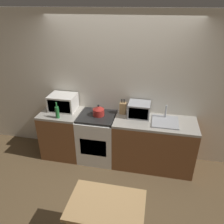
# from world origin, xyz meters

# --- Properties ---
(ground_plane) EXTENTS (16.00, 16.00, 0.00)m
(ground_plane) POSITION_xyz_m (0.00, 0.00, 0.00)
(ground_plane) COLOR brown
(wall_back) EXTENTS (10.00, 0.06, 2.60)m
(wall_back) POSITION_xyz_m (0.00, 1.19, 1.30)
(wall_back) COLOR silver
(wall_back) RESTS_ON ground_plane
(counter_left_run) EXTENTS (0.71, 0.62, 0.90)m
(counter_left_run) POSITION_xyz_m (-1.01, 0.85, 0.45)
(counter_left_run) COLOR brown
(counter_left_run) RESTS_ON ground_plane
(counter_right_run) EXTENTS (1.37, 0.62, 0.90)m
(counter_right_run) POSITION_xyz_m (0.68, 0.85, 0.45)
(counter_right_run) COLOR brown
(counter_right_run) RESTS_ON ground_plane
(stove_range) EXTENTS (0.65, 0.62, 0.90)m
(stove_range) POSITION_xyz_m (-0.33, 0.84, 0.45)
(stove_range) COLOR silver
(stove_range) RESTS_ON ground_plane
(kettle) EXTENTS (0.20, 0.20, 0.20)m
(kettle) POSITION_xyz_m (-0.30, 0.86, 0.99)
(kettle) COLOR maroon
(kettle) RESTS_ON stove_range
(microwave) EXTENTS (0.47, 0.37, 0.29)m
(microwave) POSITION_xyz_m (-0.99, 0.95, 1.04)
(microwave) COLOR silver
(microwave) RESTS_ON counter_left_run
(bottle) EXTENTS (0.07, 0.07, 0.29)m
(bottle) POSITION_xyz_m (-0.96, 0.63, 1.01)
(bottle) COLOR #1E662D
(bottle) RESTS_ON counter_left_run
(knife_block) EXTENTS (0.11, 0.09, 0.28)m
(knife_block) POSITION_xyz_m (0.10, 1.01, 1.01)
(knife_block) COLOR tan
(knife_block) RESTS_ON counter_right_run
(toaster_oven) EXTENTS (0.37, 0.32, 0.25)m
(toaster_oven) POSITION_xyz_m (0.39, 0.97, 1.03)
(toaster_oven) COLOR #999BA0
(toaster_oven) RESTS_ON counter_right_run
(sink_basin) EXTENTS (0.43, 0.43, 0.24)m
(sink_basin) POSITION_xyz_m (0.83, 0.85, 0.92)
(sink_basin) COLOR #999BA0
(sink_basin) RESTS_ON counter_right_run
(dining_table) EXTENTS (0.83, 0.56, 0.73)m
(dining_table) POSITION_xyz_m (0.22, -0.79, 0.62)
(dining_table) COLOR tan
(dining_table) RESTS_ON ground_plane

